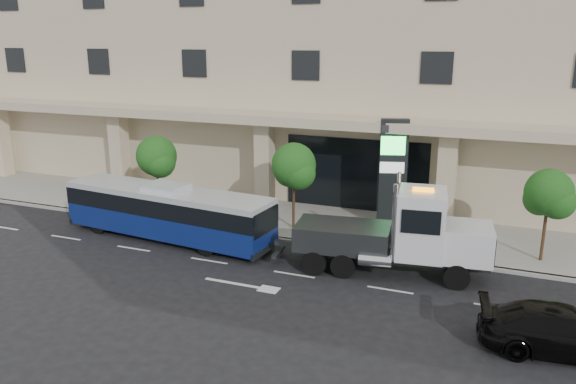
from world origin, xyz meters
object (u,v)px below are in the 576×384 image
Objects in this scene: tow_truck at (400,235)px; signage_pylon at (393,173)px; city_bus at (167,211)px; black_sedan at (564,331)px.

tow_truck is 5.86m from signage_pylon.
tow_truck is (11.18, -0.01, 0.27)m from city_bus.
city_bus is 1.23× the size of tow_truck.
tow_truck is at bearing 47.17° from black_sedan.
city_bus reaches higher than black_sedan.
signage_pylon reaches higher than city_bus.
signage_pylon is at bearing 98.00° from tow_truck.
black_sedan is at bearing -8.09° from city_bus.
signage_pylon is (-7.40, 9.72, 2.21)m from black_sedan.
signage_pylon is at bearing 29.86° from black_sedan.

